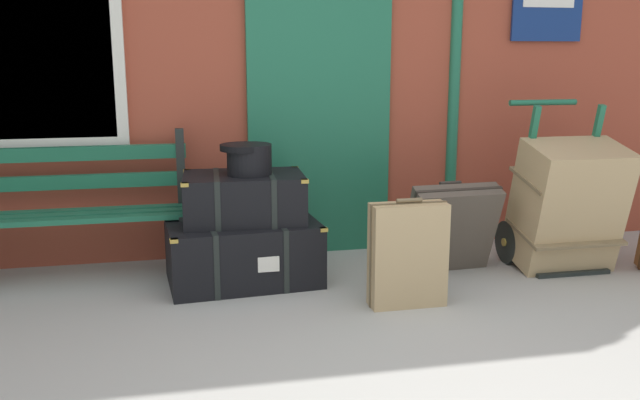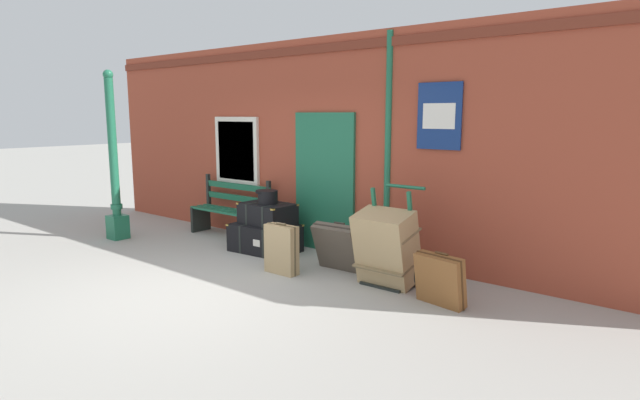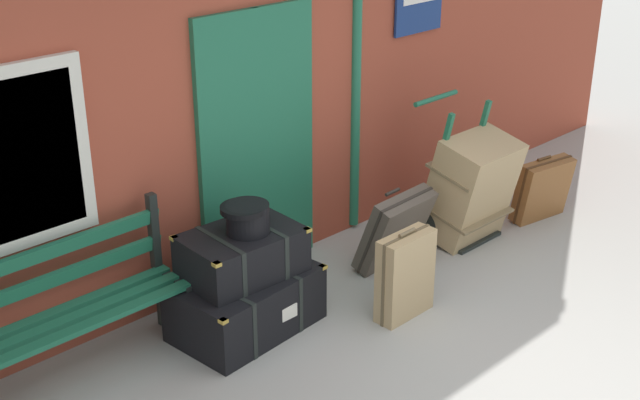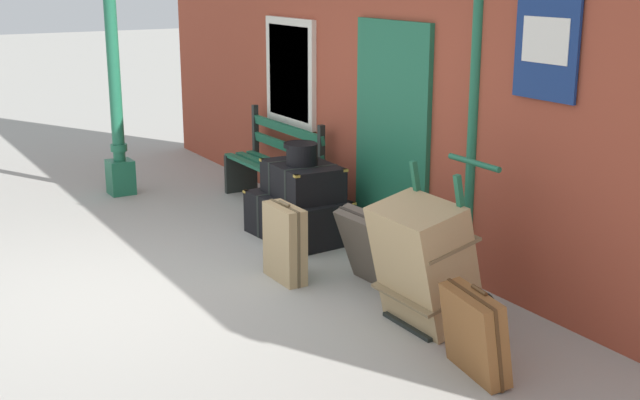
{
  "view_description": "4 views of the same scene",
  "coord_description": "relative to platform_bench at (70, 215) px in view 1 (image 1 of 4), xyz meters",
  "views": [
    {
      "loc": [
        -1.0,
        -2.63,
        1.53
      ],
      "look_at": [
        -0.06,
        1.76,
        0.56
      ],
      "focal_mm": 38.02,
      "sensor_mm": 36.0,
      "label": 1
    },
    {
      "loc": [
        4.89,
        -3.68,
        2.07
      ],
      "look_at": [
        0.4,
        1.92,
        0.88
      ],
      "focal_mm": 29.12,
      "sensor_mm": 36.0,
      "label": 2
    },
    {
      "loc": [
        -3.82,
        -2.27,
        3.29
      ],
      "look_at": [
        0.19,
        1.86,
        0.74
      ],
      "focal_mm": 47.8,
      "sensor_mm": 36.0,
      "label": 3
    },
    {
      "loc": [
        6.27,
        -1.98,
        2.53
      ],
      "look_at": [
        -0.03,
        1.73,
        0.53
      ],
      "focal_mm": 47.32,
      "sensor_mm": 36.0,
      "label": 4
    }
  ],
  "objects": [
    {
      "name": "steamer_trunk_base",
      "position": [
        1.15,
        -0.35,
        -0.23
      ],
      "size": [
        1.06,
        0.73,
        0.43
      ],
      "color": "black",
      "rests_on": "ground"
    },
    {
      "name": "suitcase_slate",
      "position": [
        2.61,
        -0.46,
        -0.12
      ],
      "size": [
        0.65,
        0.41,
        0.66
      ],
      "color": "#51473D",
      "rests_on": "ground"
    },
    {
      "name": "large_brown_trunk",
      "position": [
        3.44,
        -0.57,
        0.03
      ],
      "size": [
        0.7,
        0.63,
        0.96
      ],
      "color": "tan",
      "rests_on": "ground"
    },
    {
      "name": "platform_bench",
      "position": [
        0.0,
        0.0,
        0.0
      ],
      "size": [
        1.6,
        0.43,
        1.01
      ],
      "color": "#1E6647",
      "rests_on": "ground"
    },
    {
      "name": "steamer_trunk_middle",
      "position": [
        1.17,
        -0.31,
        0.14
      ],
      "size": [
        0.83,
        0.59,
        0.33
      ],
      "color": "black",
      "rests_on": "steamer_trunk_base"
    },
    {
      "name": "brick_facade",
      "position": [
        1.73,
        0.44,
        1.15
      ],
      "size": [
        10.4,
        0.35,
        3.2
      ],
      "color": "#9E422D",
      "rests_on": "ground"
    },
    {
      "name": "round_hatbox",
      "position": [
        1.2,
        -0.34,
        0.41
      ],
      "size": [
        0.34,
        0.31,
        0.21
      ],
      "color": "black",
      "rests_on": "steamer_trunk_middle"
    },
    {
      "name": "suitcase_caramel",
      "position": [
        2.1,
        -1.0,
        -0.12
      ],
      "size": [
        0.48,
        0.18,
        0.68
      ],
      "color": "tan",
      "rests_on": "ground"
    },
    {
      "name": "porters_trolley",
      "position": [
        3.44,
        -0.4,
        -0.17
      ],
      "size": [
        0.71,
        0.61,
        1.2
      ],
      "color": "black",
      "rests_on": "ground"
    }
  ]
}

